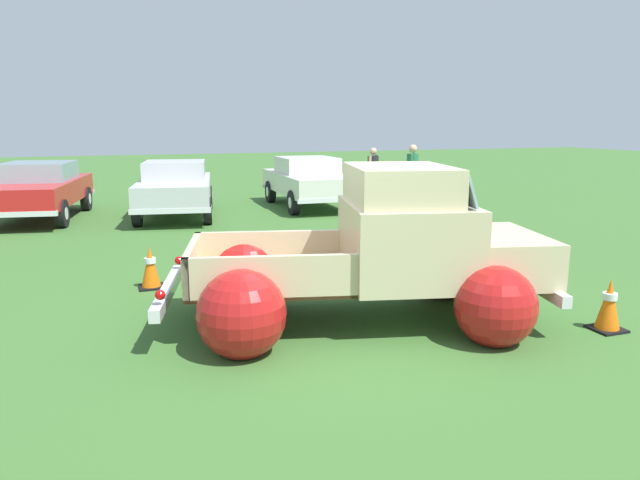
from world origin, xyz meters
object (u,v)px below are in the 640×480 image
(show_car_0, at_px, (38,188))
(lane_cone_0, at_px, (609,305))
(vintage_pickup_truck, at_px, (385,261))
(spectator_1, at_px, (412,171))
(show_car_1, at_px, (175,187))
(spectator_0, at_px, (373,171))
(show_car_2, at_px, (308,180))
(lane_cone_1, at_px, (150,268))

(show_car_0, bearing_deg, lane_cone_0, 41.91)
(vintage_pickup_truck, height_order, spectator_1, vintage_pickup_truck)
(vintage_pickup_truck, xyz_separation_m, show_car_0, (-4.82, 10.00, 0.03))
(show_car_1, bearing_deg, spectator_1, 96.66)
(spectator_0, bearing_deg, show_car_0, -128.81)
(spectator_1, height_order, lane_cone_0, spectator_1)
(show_car_0, distance_m, show_car_1, 3.40)
(show_car_0, bearing_deg, show_car_1, 86.28)
(show_car_0, bearing_deg, show_car_2, 97.73)
(spectator_1, xyz_separation_m, lane_cone_0, (-2.87, -10.11, -0.72))
(show_car_1, distance_m, lane_cone_1, 6.86)
(show_car_0, height_order, show_car_1, same)
(show_car_1, relative_size, lane_cone_0, 6.95)
(lane_cone_0, bearing_deg, spectator_0, 78.98)
(vintage_pickup_truck, relative_size, show_car_2, 1.18)
(spectator_1, xyz_separation_m, lane_cone_1, (-7.83, -6.39, -0.72))
(spectator_0, bearing_deg, vintage_pickup_truck, -64.01)
(vintage_pickup_truck, distance_m, show_car_2, 10.06)
(spectator_1, relative_size, lane_cone_1, 2.85)
(show_car_2, distance_m, lane_cone_0, 11.04)
(vintage_pickup_truck, height_order, spectator_0, vintage_pickup_truck)
(show_car_0, relative_size, lane_cone_0, 7.30)
(show_car_2, height_order, spectator_1, spectator_1)
(vintage_pickup_truck, bearing_deg, show_car_2, 90.21)
(spectator_0, distance_m, lane_cone_0, 11.66)
(lane_cone_0, bearing_deg, show_car_0, 122.44)
(vintage_pickup_truck, height_order, lane_cone_1, vintage_pickup_truck)
(show_car_0, relative_size, lane_cone_1, 7.30)
(show_car_1, bearing_deg, show_car_0, -93.39)
(lane_cone_1, bearing_deg, vintage_pickup_truck, -43.15)
(show_car_1, height_order, spectator_0, spectator_0)
(show_car_0, height_order, show_car_2, same)
(lane_cone_1, bearing_deg, show_car_0, 106.18)
(show_car_1, height_order, lane_cone_0, show_car_1)
(show_car_2, xyz_separation_m, lane_cone_0, (0.01, -11.03, -0.47))
(spectator_0, bearing_deg, spectator_1, -14.03)
(show_car_2, bearing_deg, vintage_pickup_truck, -11.77)
(show_car_1, distance_m, lane_cone_0, 11.17)
(show_car_2, distance_m, lane_cone_1, 8.85)
(vintage_pickup_truck, height_order, show_car_1, vintage_pickup_truck)
(lane_cone_0, bearing_deg, vintage_pickup_truck, 151.81)
(lane_cone_0, bearing_deg, lane_cone_1, 143.16)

